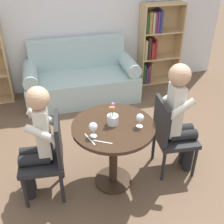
{
  "coord_description": "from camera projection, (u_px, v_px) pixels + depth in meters",
  "views": [
    {
      "loc": [
        -0.59,
        -2.13,
        2.32
      ],
      "look_at": [
        0.0,
        0.05,
        0.88
      ],
      "focal_mm": 45.0,
      "sensor_mm": 36.0,
      "label": 1
    }
  ],
  "objects": [
    {
      "name": "chair_left",
      "position": [
        48.0,
        155.0,
        2.74
      ],
      "size": [
        0.46,
        0.46,
        0.9
      ],
      "rotation": [
        0.0,
        0.0,
        -1.67
      ],
      "color": "#232326",
      "rests_on": "ground_plane"
    },
    {
      "name": "fork_left_setting",
      "position": [
        90.0,
        139.0,
        2.52
      ],
      "size": [
        0.07,
        0.18,
        0.0
      ],
      "color": "silver",
      "rests_on": "round_table"
    },
    {
      "name": "wine_glass_left",
      "position": [
        93.0,
        127.0,
        2.5
      ],
      "size": [
        0.08,
        0.08,
        0.15
      ],
      "color": "white",
      "rests_on": "round_table"
    },
    {
      "name": "person_left",
      "position": [
        36.0,
        142.0,
        2.64
      ],
      "size": [
        0.44,
        0.37,
        1.23
      ],
      "rotation": [
        0.0,
        0.0,
        -1.67
      ],
      "color": "black",
      "rests_on": "ground_plane"
    },
    {
      "name": "bookshelf_right",
      "position": [
        155.0,
        44.0,
        4.85
      ],
      "size": [
        0.71,
        0.28,
        1.38
      ],
      "color": "tan",
      "rests_on": "ground_plane"
    },
    {
      "name": "chair_right",
      "position": [
        170.0,
        134.0,
        3.03
      ],
      "size": [
        0.46,
        0.46,
        0.9
      ],
      "rotation": [
        0.0,
        0.0,
        1.48
      ],
      "color": "#232326",
      "rests_on": "ground_plane"
    },
    {
      "name": "back_wall",
      "position": [
        73.0,
        7.0,
        4.33
      ],
      "size": [
        5.2,
        0.05,
        2.7
      ],
      "color": "silver",
      "rests_on": "ground_plane"
    },
    {
      "name": "person_right",
      "position": [
        180.0,
        117.0,
        2.92
      ],
      "size": [
        0.44,
        0.36,
        1.3
      ],
      "rotation": [
        0.0,
        0.0,
        1.48
      ],
      "color": "black",
      "rests_on": "ground_plane"
    },
    {
      "name": "couch",
      "position": [
        81.0,
        80.0,
        4.55
      ],
      "size": [
        1.77,
        0.8,
        0.92
      ],
      "color": "#A8C1C1",
      "rests_on": "ground_plane"
    },
    {
      "name": "flower_vase",
      "position": [
        113.0,
        118.0,
        2.69
      ],
      "size": [
        0.11,
        0.11,
        0.22
      ],
      "color": "silver",
      "rests_on": "round_table"
    },
    {
      "name": "knife_left_setting",
      "position": [
        102.0,
        142.0,
        2.49
      ],
      "size": [
        0.17,
        0.11,
        0.0
      ],
      "color": "silver",
      "rests_on": "round_table"
    },
    {
      "name": "round_table",
      "position": [
        113.0,
        140.0,
        2.8
      ],
      "size": [
        0.81,
        0.81,
        0.76
      ],
      "color": "#382619",
      "rests_on": "ground_plane"
    },
    {
      "name": "ground_plane",
      "position": [
        113.0,
        181.0,
        3.11
      ],
      "size": [
        16.0,
        16.0,
        0.0
      ],
      "primitive_type": "plane",
      "color": "brown"
    },
    {
      "name": "wine_glass_right",
      "position": [
        140.0,
        118.0,
        2.63
      ],
      "size": [
        0.08,
        0.08,
        0.14
      ],
      "color": "white",
      "rests_on": "round_table"
    }
  ]
}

